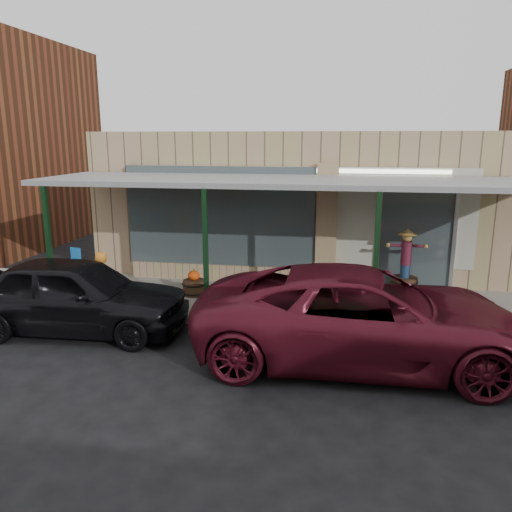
% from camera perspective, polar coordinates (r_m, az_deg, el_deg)
% --- Properties ---
extents(ground, '(120.00, 120.00, 0.00)m').
position_cam_1_polar(ground, '(9.06, 2.11, -13.07)').
color(ground, black).
rests_on(ground, ground).
extents(sidewalk, '(40.00, 3.20, 0.15)m').
position_cam_1_polar(sidewalk, '(12.34, 4.32, -5.38)').
color(sidewalk, gray).
rests_on(sidewalk, ground).
extents(storefront, '(12.00, 6.25, 4.20)m').
position_cam_1_polar(storefront, '(16.36, 5.95, 6.46)').
color(storefront, tan).
rests_on(storefront, ground).
extents(awning, '(12.00, 3.00, 3.04)m').
position_cam_1_polar(awning, '(11.70, 4.55, 8.31)').
color(awning, slate).
rests_on(awning, ground).
extents(block_buildings_near, '(61.00, 8.00, 8.00)m').
position_cam_1_polar(block_buildings_near, '(17.28, 13.13, 12.12)').
color(block_buildings_near, brown).
rests_on(block_buildings_near, ground).
extents(barrel_scarecrow, '(1.01, 0.81, 1.69)m').
position_cam_1_polar(barrel_scarecrow, '(13.19, 16.65, -1.76)').
color(barrel_scarecrow, '#44261B').
rests_on(barrel_scarecrow, sidewalk).
extents(barrel_pumpkin, '(0.76, 0.76, 0.68)m').
position_cam_1_polar(barrel_pumpkin, '(12.72, -7.08, -3.38)').
color(barrel_pumpkin, '#44261B').
rests_on(barrel_pumpkin, sidewalk).
extents(handicap_sign, '(0.29, 0.08, 1.40)m').
position_cam_1_polar(handicap_sign, '(12.43, -19.79, -1.33)').
color(handicap_sign, gray).
rests_on(handicap_sign, sidewalk).
extents(parked_sedan, '(4.81, 2.08, 1.62)m').
position_cam_1_polar(parked_sedan, '(11.20, -19.94, -4.19)').
color(parked_sedan, black).
rests_on(parked_sedan, ground).
extents(car_maroon, '(6.21, 2.92, 1.72)m').
position_cam_1_polar(car_maroon, '(9.37, 12.37, -6.76)').
color(car_maroon, '#53101F').
rests_on(car_maroon, ground).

